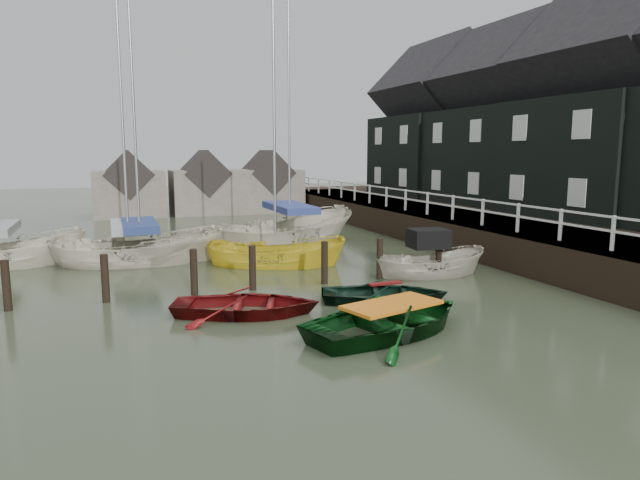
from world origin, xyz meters
name	(u,v)px	position (x,y,z in m)	size (l,w,h in m)	color
ground	(322,311)	(0.00, 0.00, 0.00)	(120.00, 120.00, 0.00)	#303A25
pier	(432,225)	(9.48, 10.00, 0.71)	(3.04, 32.00, 2.70)	black
land_strip	(523,234)	(15.00, 10.00, 0.00)	(14.00, 38.00, 1.50)	black
quay_houses	(548,122)	(14.99, 8.66, 5.68)	(6.52, 28.14, 10.01)	black
mooring_pilings	(255,274)	(-1.11, 3.00, 0.50)	(13.72, 0.22, 1.80)	black
far_sheds	(202,187)	(0.83, 26.00, 1.86)	(14.00, 4.08, 4.39)	#665B51
rowboat_red	(247,314)	(-2.01, 0.39, 0.00)	(2.77, 3.88, 0.80)	#620E0E
rowboat_green	(391,333)	(0.87, -2.35, 0.00)	(3.26, 4.56, 0.94)	black
rowboat_dkgreen	(385,302)	(2.00, 0.23, 0.00)	(2.60, 3.63, 0.75)	black
motorboat	(430,273)	(5.06, 2.80, 0.11)	(4.13, 1.91, 2.39)	#BAB19E
sailboat_a	(130,262)	(-4.65, 8.85, 0.06)	(6.56, 3.82, 10.98)	beige
sailboat_b	(141,261)	(-4.23, 8.77, 0.07)	(6.55, 2.94, 12.64)	silver
sailboat_c	(276,264)	(0.56, 6.54, 0.02)	(5.67, 3.99, 10.97)	yellow
sailboat_d	(290,244)	(2.50, 10.91, 0.06)	(8.14, 5.74, 12.58)	beige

